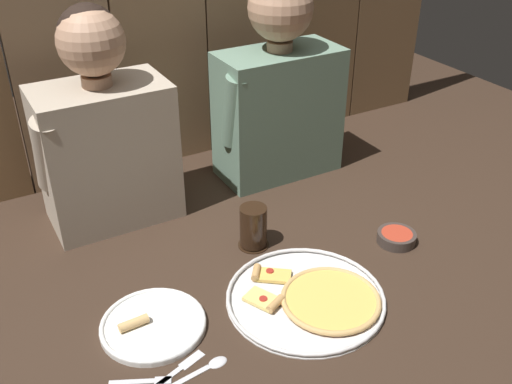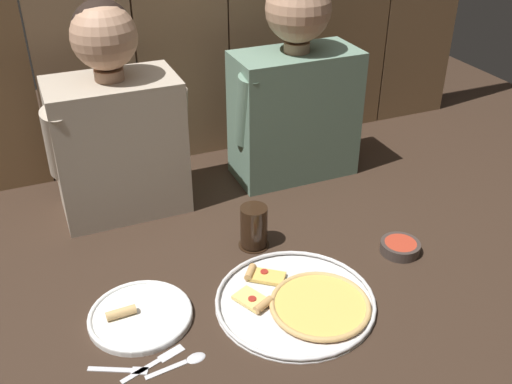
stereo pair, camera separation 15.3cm
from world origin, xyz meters
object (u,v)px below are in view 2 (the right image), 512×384
Objects in this scene: pizza_tray at (303,302)px; diner_right at (295,86)px; dinner_plate at (140,315)px; diner_left at (116,123)px; dipping_bowl at (400,247)px; drinking_glass at (253,227)px.

diner_right reaches higher than pizza_tray.
dinner_plate is 0.39× the size of diner_left.
pizza_tray is 0.63× the size of diner_left.
diner_left is (-0.64, 0.52, 0.26)m from dipping_bowl.
dipping_bowl is 0.17× the size of diner_left.
drinking_glass is (-0.02, 0.27, 0.05)m from pizza_tray.
diner_left is at bearing 140.75° from dipping_bowl.
diner_left reaches higher than pizza_tray.
diner_right is at bearing 97.84° from dipping_bowl.
pizza_tray is at bearing -86.47° from drinking_glass.
diner_left reaches higher than drinking_glass.
diner_left is 0.57m from diner_right.
drinking_glass reaches higher than dinner_plate.
dipping_bowl is at bearing -27.25° from drinking_glass.
drinking_glass is (0.36, 0.17, 0.05)m from dinner_plate.
dipping_bowl is (0.36, -0.18, -0.04)m from drinking_glass.
diner_right is at bearing 0.07° from diner_left.
dinner_plate is 0.87m from diner_right.
diner_right reaches higher than dipping_bowl.
pizza_tray is 0.73m from diner_left.
diner_left is at bearing 116.09° from pizza_tray.
diner_right is (0.57, 0.00, 0.03)m from diner_left.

